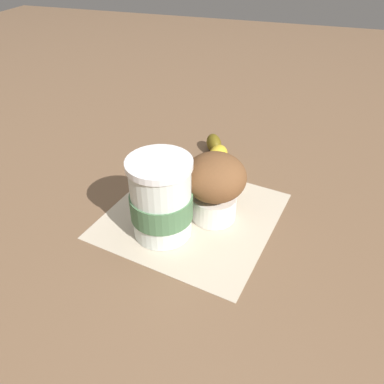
{
  "coord_description": "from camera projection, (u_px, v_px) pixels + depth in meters",
  "views": [
    {
      "loc": [
        -0.46,
        -0.15,
        0.4
      ],
      "look_at": [
        0.0,
        0.0,
        0.05
      ],
      "focal_mm": 35.0,
      "sensor_mm": 36.0,
      "label": 1
    }
  ],
  "objects": [
    {
      "name": "muffin",
      "position": [
        215.0,
        184.0,
        0.59
      ],
      "size": [
        0.1,
        0.1,
        0.12
      ],
      "color": "white",
      "rests_on": "paper_napkin"
    },
    {
      "name": "coffee_cup",
      "position": [
        161.0,
        200.0,
        0.56
      ],
      "size": [
        0.1,
        0.1,
        0.13
      ],
      "color": "silver",
      "rests_on": "paper_napkin"
    },
    {
      "name": "paper_napkin",
      "position": [
        192.0,
        215.0,
        0.63
      ],
      "size": [
        0.31,
        0.31,
        0.0
      ],
      "primitive_type": "cube",
      "rotation": [
        0.0,
        0.0,
        -0.17
      ],
      "color": "beige",
      "rests_on": "ground_plane"
    },
    {
      "name": "banana",
      "position": [
        212.0,
        162.0,
        0.73
      ],
      "size": [
        0.2,
        0.08,
        0.04
      ],
      "color": "gold",
      "rests_on": "paper_napkin"
    },
    {
      "name": "ground_plane",
      "position": [
        192.0,
        215.0,
        0.63
      ],
      "size": [
        3.0,
        3.0,
        0.0
      ],
      "primitive_type": "plane",
      "color": "brown"
    }
  ]
}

